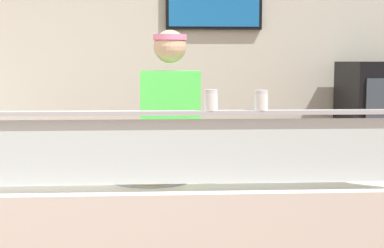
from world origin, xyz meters
TOP-DOWN VIEW (x-y plane):
  - shop_rear_unit at (1.12, 2.41)m, footprint 6.63×0.13m
  - sneeze_guard at (1.11, 0.06)m, footprint 2.05×0.06m
  - pizza_tray at (0.94, 0.36)m, footprint 0.44×0.44m
  - pizza_server at (0.98, 0.34)m, footprint 0.14×0.29m
  - parmesan_shaker at (1.23, 0.06)m, footprint 0.06×0.06m
  - pepper_flake_shaker at (1.46, 0.06)m, footprint 0.06×0.06m
  - worker_figure at (1.06, 1.08)m, footprint 0.41×0.50m

SIDE VIEW (x-z plane):
  - pizza_tray at x=0.94m, z-range 0.95..0.98m
  - pizza_server at x=0.98m, z-range 0.99..0.99m
  - worker_figure at x=1.06m, z-range 0.13..1.89m
  - sneeze_guard at x=1.11m, z-range 1.01..1.39m
  - shop_rear_unit at x=1.12m, z-range 0.01..2.71m
  - pepper_flake_shaker at x=1.46m, z-range 1.33..1.42m
  - parmesan_shaker at x=1.23m, z-range 1.33..1.43m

